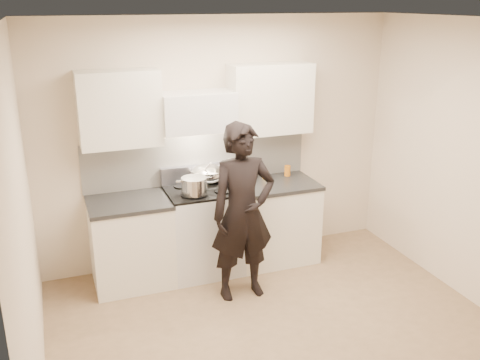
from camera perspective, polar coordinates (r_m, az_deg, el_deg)
name	(u,v)px	position (r m, az deg, el deg)	size (l,w,h in m)	color
ground_plane	(282,335)	(4.98, 4.52, -16.18)	(4.00, 4.00, 0.00)	#8B6E50
room_shell	(263,153)	(4.58, 2.44, 2.89)	(4.04, 3.54, 2.70)	beige
stove	(203,230)	(5.82, -3.93, -5.34)	(0.76, 0.65, 0.96)	silver
counter_right	(274,221)	(6.09, 3.60, -4.35)	(0.92, 0.67, 0.92)	silver
counter_left	(131,242)	(5.68, -11.53, -6.48)	(0.82, 0.67, 0.92)	silver
wok	(207,173)	(5.77, -3.50, 0.70)	(0.39, 0.48, 0.31)	silver
stock_pot	(194,186)	(5.45, -4.91, -0.61)	(0.37, 0.27, 0.17)	silver
utensil_crock	(245,172)	(5.97, 0.51, 0.85)	(0.11, 0.11, 0.30)	#ADAEC4
spice_jar	(264,174)	(6.03, 2.61, 0.63)	(0.05, 0.05, 0.10)	orange
oil_glass	(287,171)	(6.14, 5.08, 0.99)	(0.07, 0.07, 0.12)	#C56B15
person	(243,213)	(5.18, 0.31, -3.50)	(0.65, 0.43, 1.77)	black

